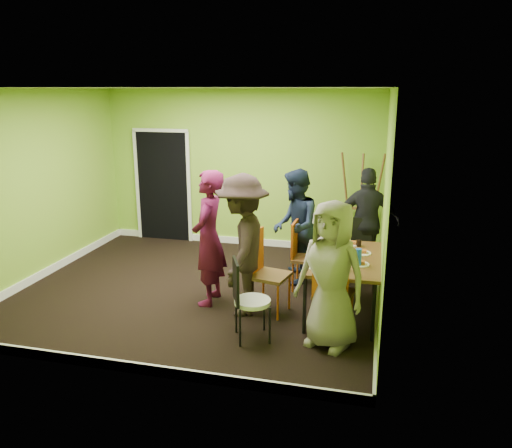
# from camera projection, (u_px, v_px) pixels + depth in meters

# --- Properties ---
(ground) EXTENTS (5.00, 5.00, 0.00)m
(ground) POSITION_uv_depth(u_px,v_px,m) (200.00, 289.00, 7.18)
(ground) COLOR black
(ground) RESTS_ON ground
(room_walls) EXTENTS (5.04, 4.54, 2.82)m
(room_walls) POSITION_uv_depth(u_px,v_px,m) (197.00, 222.00, 6.97)
(room_walls) COLOR #8AC131
(room_walls) RESTS_ON ground
(dining_table) EXTENTS (0.90, 1.50, 0.75)m
(dining_table) POSITION_uv_depth(u_px,v_px,m) (344.00, 261.00, 6.26)
(dining_table) COLOR black
(dining_table) RESTS_ON ground
(chair_left_far) EXTENTS (0.42, 0.42, 0.99)m
(chair_left_far) POSITION_uv_depth(u_px,v_px,m) (302.00, 252.00, 7.07)
(chair_left_far) COLOR #CD5713
(chair_left_far) RESTS_ON ground
(chair_left_near) EXTENTS (0.53, 0.52, 1.07)m
(chair_left_near) POSITION_uv_depth(u_px,v_px,m) (264.00, 267.00, 6.34)
(chair_left_near) COLOR #CD5713
(chair_left_near) RESTS_ON ground
(chair_back_end) EXTENTS (0.44, 0.50, 0.92)m
(chair_back_end) POSITION_uv_depth(u_px,v_px,m) (359.00, 236.00, 7.50)
(chair_back_end) COLOR #CD5713
(chair_back_end) RESTS_ON ground
(chair_front_end) EXTENTS (0.49, 0.49, 1.05)m
(chair_front_end) POSITION_uv_depth(u_px,v_px,m) (332.00, 288.00, 5.68)
(chair_front_end) COLOR #CD5713
(chair_front_end) RESTS_ON ground
(chair_bentwood) EXTENTS (0.49, 0.49, 0.96)m
(chair_bentwood) POSITION_uv_depth(u_px,v_px,m) (247.00, 296.00, 5.63)
(chair_bentwood) COLOR black
(chair_bentwood) RESTS_ON ground
(easel) EXTENTS (0.72, 0.68, 1.80)m
(easel) POSITION_uv_depth(u_px,v_px,m) (361.00, 206.00, 8.35)
(easel) COLOR brown
(easel) RESTS_ON ground
(plate_near_left) EXTENTS (0.25, 0.25, 0.01)m
(plate_near_left) POSITION_uv_depth(u_px,v_px,m) (325.00, 244.00, 6.76)
(plate_near_left) COLOR white
(plate_near_left) RESTS_ON dining_table
(plate_near_right) EXTENTS (0.27, 0.27, 0.01)m
(plate_near_right) POSITION_uv_depth(u_px,v_px,m) (314.00, 266.00, 5.92)
(plate_near_right) COLOR white
(plate_near_right) RESTS_ON dining_table
(plate_far_back) EXTENTS (0.21, 0.21, 0.01)m
(plate_far_back) POSITION_uv_depth(u_px,v_px,m) (352.00, 244.00, 6.74)
(plate_far_back) COLOR white
(plate_far_back) RESTS_ON dining_table
(plate_far_front) EXTENTS (0.26, 0.26, 0.01)m
(plate_far_front) POSITION_uv_depth(u_px,v_px,m) (339.00, 270.00, 5.77)
(plate_far_front) COLOR white
(plate_far_front) RESTS_ON dining_table
(plate_wall_back) EXTENTS (0.25, 0.25, 0.01)m
(plate_wall_back) POSITION_uv_depth(u_px,v_px,m) (361.00, 253.00, 6.38)
(plate_wall_back) COLOR white
(plate_wall_back) RESTS_ON dining_table
(plate_wall_front) EXTENTS (0.24, 0.24, 0.01)m
(plate_wall_front) POSITION_uv_depth(u_px,v_px,m) (359.00, 264.00, 5.98)
(plate_wall_front) COLOR white
(plate_wall_front) RESTS_ON dining_table
(thermos) EXTENTS (0.07, 0.07, 0.24)m
(thermos) POSITION_uv_depth(u_px,v_px,m) (347.00, 248.00, 6.21)
(thermos) COLOR white
(thermos) RESTS_ON dining_table
(blue_bottle) EXTENTS (0.08, 0.08, 0.21)m
(blue_bottle) POSITION_uv_depth(u_px,v_px,m) (358.00, 257.00, 5.91)
(blue_bottle) COLOR blue
(blue_bottle) RESTS_ON dining_table
(orange_bottle) EXTENTS (0.03, 0.03, 0.07)m
(orange_bottle) POSITION_uv_depth(u_px,v_px,m) (343.00, 251.00, 6.35)
(orange_bottle) COLOR #CD5713
(orange_bottle) RESTS_ON dining_table
(glass_mid) EXTENTS (0.06, 0.06, 0.10)m
(glass_mid) POSITION_uv_depth(u_px,v_px,m) (339.00, 246.00, 6.53)
(glass_mid) COLOR black
(glass_mid) RESTS_ON dining_table
(glass_back) EXTENTS (0.07, 0.07, 0.09)m
(glass_back) POSITION_uv_depth(u_px,v_px,m) (359.00, 243.00, 6.66)
(glass_back) COLOR black
(glass_back) RESTS_ON dining_table
(glass_front) EXTENTS (0.06, 0.06, 0.09)m
(glass_front) POSITION_uv_depth(u_px,v_px,m) (346.00, 267.00, 5.76)
(glass_front) COLOR black
(glass_front) RESTS_ON dining_table
(cup_a) EXTENTS (0.12, 0.12, 0.09)m
(cup_a) POSITION_uv_depth(u_px,v_px,m) (323.00, 258.00, 6.06)
(cup_a) COLOR white
(cup_a) RESTS_ON dining_table
(cup_b) EXTENTS (0.10, 0.10, 0.09)m
(cup_b) POSITION_uv_depth(u_px,v_px,m) (353.00, 253.00, 6.26)
(cup_b) COLOR white
(cup_b) RESTS_ON dining_table
(person_standing) EXTENTS (0.45, 0.67, 1.80)m
(person_standing) POSITION_uv_depth(u_px,v_px,m) (209.00, 238.00, 6.53)
(person_standing) COLOR #530E32
(person_standing) RESTS_ON ground
(person_left_far) EXTENTS (0.77, 0.92, 1.68)m
(person_left_far) POSITION_uv_depth(u_px,v_px,m) (295.00, 227.00, 7.29)
(person_left_far) COLOR #151F35
(person_left_far) RESTS_ON ground
(person_left_near) EXTENTS (0.77, 1.22, 1.80)m
(person_left_near) POSITION_uv_depth(u_px,v_px,m) (242.00, 245.00, 6.22)
(person_left_near) COLOR black
(person_left_near) RESTS_ON ground
(person_back_end) EXTENTS (1.01, 0.50, 1.66)m
(person_back_end) POSITION_uv_depth(u_px,v_px,m) (367.00, 222.00, 7.57)
(person_back_end) COLOR black
(person_back_end) RESTS_ON ground
(person_front_end) EXTENTS (0.95, 0.80, 1.66)m
(person_front_end) POSITION_uv_depth(u_px,v_px,m) (331.00, 275.00, 5.42)
(person_front_end) COLOR gray
(person_front_end) RESTS_ON ground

